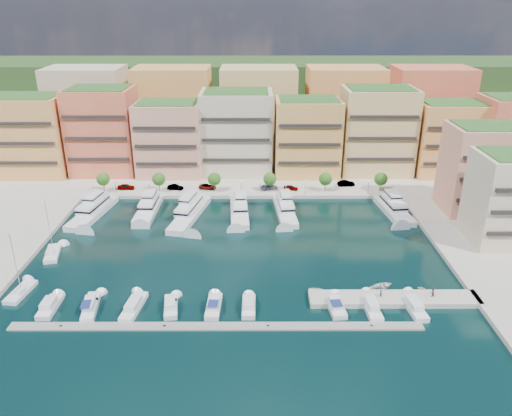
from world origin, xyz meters
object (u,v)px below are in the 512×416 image
object	(u,v)px
tree_0	(103,179)
cruiser_0	(50,307)
car_4	(291,188)
tender_1	(373,287)
tree_5	(381,179)
car_1	(175,187)
cruiser_8	(371,307)
cruiser_2	(134,307)
lamppost_1	(179,185)
tender_2	(383,285)
lamppost_0	(115,185)
tender_0	(318,291)
tree_1	(159,179)
car_0	(126,187)
car_2	(208,187)
yacht_1	(148,208)
tree_3	(270,179)
tree_2	(214,179)
person_1	(432,292)
cruiser_7	(336,306)
lamppost_2	(242,185)
cruiser_9	(413,307)
sailboat_0	(21,293)
cruiser_3	(171,307)
tree_4	(325,179)
cruiser_1	(91,307)
yacht_6	(393,208)
yacht_3	(239,209)
car_5	(346,183)
car_3	(269,187)
tender_3	(421,288)
yacht_4	(285,209)
cruiser_5	(249,307)
lamppost_4	(368,185)
lamppost_3	(305,185)
yacht_2	(190,211)
yacht_0	(93,210)
person_0	(381,293)
cruiser_4	(214,307)

from	to	relation	value
tree_0	cruiser_0	world-z (taller)	tree_0
car_4	tender_1	bearing A→B (deg)	-154.04
tree_5	car_1	xyz separation A→B (m)	(-59.57, 1.37, -2.99)
tree_0	cruiser_8	distance (m)	87.33
tree_5	cruiser_2	size ratio (longest dim) A/B	0.60
lamppost_1	tender_2	distance (m)	67.57
tree_5	car_4	distance (m)	26.01
car_1	tender_2	bearing A→B (deg)	-123.31
lamppost_0	tender_0	world-z (taller)	lamppost_0
tree_1	car_0	distance (m)	10.63
car_0	car_2	xyz separation A→B (m)	(23.92, 0.33, -0.11)
lamppost_0	tender_2	bearing A→B (deg)	-36.55
yacht_1	car_4	xyz separation A→B (m)	(38.91, 13.80, 0.63)
tree_3	tree_2	bearing A→B (deg)	180.00
tree_5	yacht_1	bearing A→B (deg)	-168.82
car_4	person_1	bearing A→B (deg)	-145.62
lamppost_1	cruiser_7	xyz separation A→B (m)	(36.56, -55.79, -3.26)
lamppost_1	lamppost_2	bearing A→B (deg)	0.00
lamppost_2	tender_1	distance (m)	55.95
cruiser_9	tender_2	size ratio (longest dim) A/B	2.36
lamppost_0	sailboat_0	distance (m)	51.07
lamppost_2	cruiser_3	xyz separation A→B (m)	(-11.72, -55.78, -3.28)
tree_4	person_1	bearing A→B (deg)	-76.81
cruiser_1	yacht_6	bearing A→B (deg)	33.91
lamppost_1	cruiser_0	xyz separation A→B (m)	(-15.97, -55.78, -3.28)
tree_1	cruiser_2	distance (m)	58.51
lamppost_0	yacht_3	world-z (taller)	yacht_3
cruiser_3	car_5	bearing A→B (deg)	55.66
tree_3	tree_0	bearing A→B (deg)	180.00
car_3	tender_3	bearing A→B (deg)	-173.10
yacht_4	car_0	world-z (taller)	yacht_4
cruiser_5	lamppost_4	bearing A→B (deg)	59.08
lamppost_3	cruiser_2	size ratio (longest dim) A/B	0.45
tree_2	cruiser_5	xyz separation A→B (m)	(10.59, -58.08, -4.20)
yacht_2	person_1	xyz separation A→B (m)	(50.28, -40.17, 0.71)
tree_0	car_4	distance (m)	54.28
tree_3	cruiser_9	xyz separation A→B (m)	(24.87, -58.10, -4.20)
tree_3	tender_1	xyz separation A→B (m)	(18.83, -51.29, -4.29)
lamppost_1	cruiser_1	world-z (taller)	lamppost_1
tree_3	cruiser_9	distance (m)	63.34
cruiser_8	car_5	size ratio (longest dim) A/B	1.77
tender_2	car_2	distance (m)	65.62
yacht_2	yacht_0	bearing A→B (deg)	177.91
tree_2	cruiser_7	bearing A→B (deg)	-65.43
car_2	person_0	distance (m)	68.63
cruiser_2	lamppost_3	bearing A→B (deg)	56.79
cruiser_4	tender_3	world-z (taller)	cruiser_4
tree_1	tree_3	bearing A→B (deg)	0.00
yacht_4	tender_2	bearing A→B (deg)	-64.69
tree_3	yacht_2	world-z (taller)	tree_3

